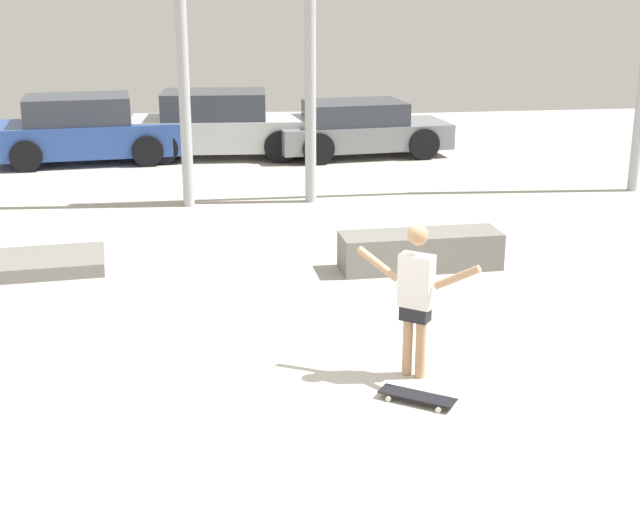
# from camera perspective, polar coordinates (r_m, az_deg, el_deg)

# --- Properties ---
(ground_plane) EXTENTS (36.00, 36.00, 0.00)m
(ground_plane) POSITION_cam_1_polar(r_m,az_deg,el_deg) (9.28, -1.31, -7.55)
(ground_plane) COLOR #B2ADA3
(skateboarder) EXTENTS (1.10, 0.88, 1.61)m
(skateboarder) POSITION_cam_1_polar(r_m,az_deg,el_deg) (8.95, 6.16, -2.30)
(skateboarder) COLOR tan
(skateboarder) RESTS_ON ground_plane
(skateboard) EXTENTS (0.73, 0.60, 0.08)m
(skateboard) POSITION_cam_1_polar(r_m,az_deg,el_deg) (8.73, 6.25, -8.91)
(skateboard) COLOR black
(skateboard) RESTS_ON ground_plane
(grind_box) EXTENTS (2.27, 0.74, 0.52)m
(grind_box) POSITION_cam_1_polar(r_m,az_deg,el_deg) (12.56, 6.43, 0.35)
(grind_box) COLOR slate
(grind_box) RESTS_ON ground_plane
(parked_car_blue) EXTENTS (4.19, 2.18, 1.46)m
(parked_car_blue) POSITION_cam_1_polar(r_m,az_deg,el_deg) (20.52, -14.83, 7.79)
(parked_car_blue) COLOR #284793
(parked_car_blue) RESTS_ON ground_plane
(parked_car_silver) EXTENTS (4.28, 2.07, 1.49)m
(parked_car_silver) POSITION_cam_1_polar(r_m,az_deg,el_deg) (20.55, -6.41, 8.30)
(parked_car_silver) COLOR #B7BABF
(parked_car_silver) RESTS_ON ground_plane
(parked_car_grey) EXTENTS (4.08, 2.14, 1.24)m
(parked_car_grey) POSITION_cam_1_polar(r_m,az_deg,el_deg) (20.59, 2.54, 8.13)
(parked_car_grey) COLOR slate
(parked_car_grey) RESTS_ON ground_plane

